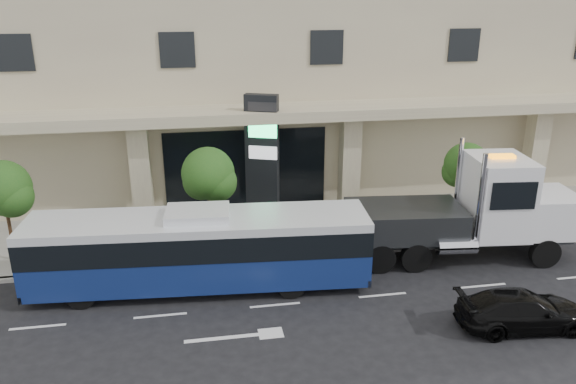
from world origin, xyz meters
The scene contains 11 objects.
ground centered at (0.00, 0.00, 0.00)m, with size 120.00×120.00×0.00m, color black.
sidewalk centered at (0.00, 5.00, 0.07)m, with size 120.00×6.00×0.15m, color gray.
curb centered at (0.00, 2.00, 0.07)m, with size 120.00×0.30×0.15m, color gray.
convention_center centered at (0.00, 15.42, 9.97)m, with size 60.00×17.60×20.00m.
tree_left centered at (-9.97, 3.59, 3.11)m, with size 2.27×2.20×4.22m.
tree_mid centered at (-1.97, 3.59, 3.26)m, with size 2.28×2.20×4.38m.
tree_right centered at (9.53, 3.59, 3.04)m, with size 2.10×2.00×4.04m.
city_bus centered at (-2.54, 0.28, 1.60)m, with size 12.59×3.57×3.15m.
tow_truck centered at (8.58, 0.98, 1.99)m, with size 10.68×3.54×4.84m.
black_sedan centered at (7.85, -4.26, 0.63)m, with size 1.77×4.35×1.26m, color black.
signage_pylon centered at (0.58, 6.05, 3.22)m, with size 1.59×1.06×6.05m.
Camera 1 is at (-2.55, -18.74, 10.56)m, focal length 35.00 mm.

